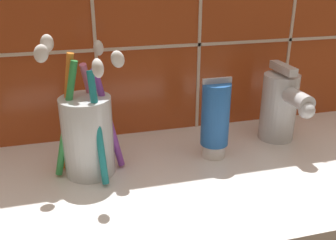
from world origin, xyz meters
TOP-DOWN VIEW (x-y plane):
  - sink_counter at (0.00, 0.00)cm, footprint 65.80×30.71cm
  - tile_wall_backsplash at (0.01, 15.60)cm, footprint 75.80×1.72cm
  - toothbrush_cup at (-17.39, 3.93)cm, footprint 11.16×12.38cm
  - toothpaste_tube at (0.54, 3.87)cm, footprint 4.24×4.04cm
  - sink_faucet at (12.62, 6.53)cm, footprint 5.57×11.47cm

SIDE VIEW (x-z plane):
  - sink_counter at x=0.00cm, z-range 0.00..2.00cm
  - toothpaste_tube at x=0.54cm, z-range 1.88..13.87cm
  - sink_faucet at x=12.62cm, z-range 1.77..14.03cm
  - toothbrush_cup at x=-17.39cm, z-range -1.27..17.43cm
  - tile_wall_backsplash at x=0.01cm, z-range 0.01..43.08cm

